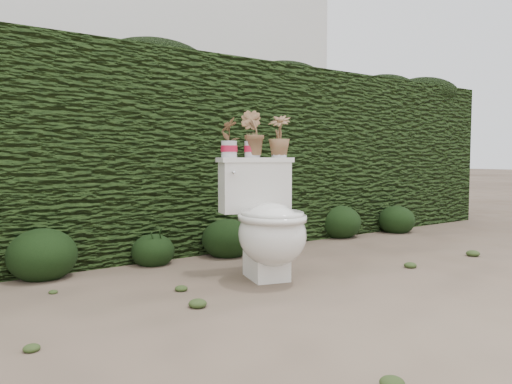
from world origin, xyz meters
TOP-DOWN VIEW (x-y plane):
  - ground at (0.00, 0.00)m, footprint 60.00×60.00m
  - hedge at (0.00, 1.60)m, footprint 8.00×1.00m
  - house_wall at (0.60, 6.00)m, footprint 8.00×3.50m
  - toilet at (0.14, 0.19)m, footprint 0.63×0.78m
  - potted_plant_left at (0.04, 0.47)m, footprint 0.15×0.13m
  - potted_plant_center at (0.19, 0.42)m, footprint 0.19×0.21m
  - potted_plant_right at (0.38, 0.37)m, footprint 0.22×0.22m
  - liriope_clump_2 at (-1.01, 1.07)m, footprint 0.44×0.44m
  - liriope_clump_3 at (-0.26, 1.03)m, footprint 0.31×0.31m
  - liriope_clump_4 at (0.35, 0.98)m, footprint 0.40×0.40m
  - liriope_clump_5 at (0.95, 1.11)m, footprint 0.33×0.33m
  - liriope_clump_6 at (1.74, 1.12)m, footprint 0.42×0.42m
  - liriope_clump_7 at (2.45, 0.99)m, footprint 0.38×0.38m

SIDE VIEW (x-z plane):
  - ground at x=0.00m, z-range 0.00..0.00m
  - liriope_clump_3 at x=-0.26m, z-range 0.00..0.25m
  - liriope_clump_5 at x=0.95m, z-range 0.00..0.27m
  - liriope_clump_7 at x=2.45m, z-range 0.00..0.30m
  - liriope_clump_4 at x=0.35m, z-range 0.00..0.32m
  - liriope_clump_6 at x=1.74m, z-range 0.00..0.34m
  - liriope_clump_2 at x=-1.01m, z-range 0.00..0.35m
  - toilet at x=0.14m, z-range -0.03..0.74m
  - hedge at x=0.00m, z-range 0.00..1.60m
  - potted_plant_left at x=0.04m, z-range 0.78..1.02m
  - potted_plant_right at x=0.38m, z-range 0.78..1.05m
  - potted_plant_center at x=0.19m, z-range 0.78..1.08m
  - house_wall at x=0.60m, z-range 0.00..4.00m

